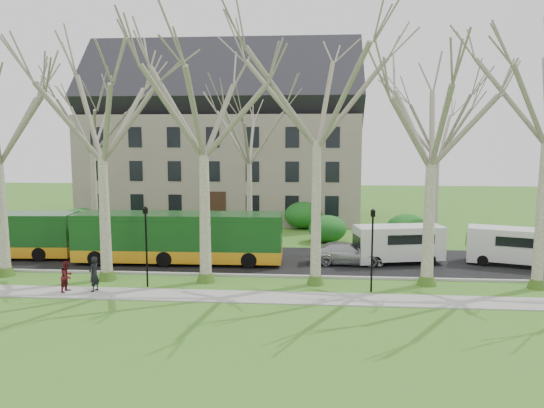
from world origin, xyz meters
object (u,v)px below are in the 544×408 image
(bus_follow, at_px, (179,237))
(pedestrian_b, at_px, (67,276))
(sedan, at_px, (347,253))
(pedestrian_a, at_px, (94,274))
(van_a, at_px, (398,245))
(van_b, at_px, (513,247))

(bus_follow, bearing_deg, pedestrian_b, -123.35)
(sedan, xyz_separation_m, pedestrian_a, (-13.52, -7.08, 0.25))
(van_a, relative_size, pedestrian_b, 3.39)
(pedestrian_a, bearing_deg, bus_follow, 167.16)
(bus_follow, height_order, pedestrian_a, bus_follow)
(pedestrian_b, bearing_deg, bus_follow, -23.05)
(bus_follow, distance_m, van_a, 14.00)
(sedan, height_order, van_b, van_b)
(van_a, height_order, pedestrian_b, van_a)
(pedestrian_b, bearing_deg, pedestrian_a, -74.39)
(sedan, bearing_deg, pedestrian_a, 118.51)
(sedan, bearing_deg, van_b, -86.36)
(bus_follow, xyz_separation_m, sedan, (10.71, 0.48, -0.97))
(pedestrian_b, bearing_deg, van_b, -64.13)
(sedan, distance_m, pedestrian_a, 15.26)
(van_a, distance_m, van_b, 7.06)
(sedan, distance_m, van_a, 3.34)
(van_b, distance_m, pedestrian_b, 26.39)
(bus_follow, height_order, sedan, bus_follow)
(pedestrian_a, relative_size, pedestrian_b, 1.14)
(van_b, relative_size, pedestrian_a, 2.90)
(sedan, xyz_separation_m, van_b, (10.32, 0.50, 0.50))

